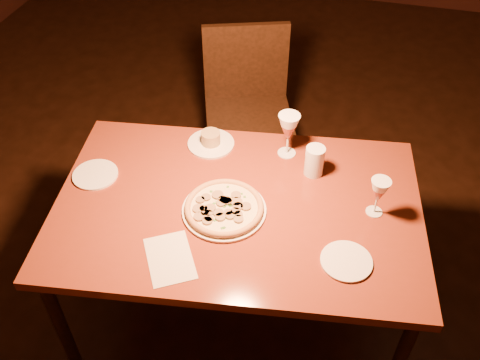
# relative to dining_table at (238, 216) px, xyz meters

# --- Properties ---
(floor) EXTENTS (7.00, 7.00, 0.00)m
(floor) POSITION_rel_dining_table_xyz_m (0.14, 0.20, -0.70)
(floor) COLOR black
(floor) RESTS_ON ground
(dining_table) EXTENTS (1.55, 1.12, 0.77)m
(dining_table) POSITION_rel_dining_table_xyz_m (0.00, 0.00, 0.00)
(dining_table) COLOR maroon
(dining_table) RESTS_ON floor
(chair_far) EXTENTS (0.59, 0.59, 0.96)m
(chair_far) POSITION_rel_dining_table_xyz_m (-0.19, 0.95, -0.16)
(chair_far) COLOR black
(chair_far) RESTS_ON floor
(pizza_plate) EXTENTS (0.33, 0.33, 0.04)m
(pizza_plate) POSITION_rel_dining_table_xyz_m (-0.04, -0.05, 0.09)
(pizza_plate) COLOR white
(pizza_plate) RESTS_ON dining_table
(ramekin_saucer) EXTENTS (0.21, 0.21, 0.07)m
(ramekin_saucer) POSITION_rel_dining_table_xyz_m (-0.21, 0.33, 0.09)
(ramekin_saucer) COLOR white
(ramekin_saucer) RESTS_ON dining_table
(wine_glass_far) EXTENTS (0.09, 0.09, 0.20)m
(wine_glass_far) POSITION_rel_dining_table_xyz_m (0.13, 0.35, 0.17)
(wine_glass_far) COLOR #A64F45
(wine_glass_far) RESTS_ON dining_table
(wine_glass_right) EXTENTS (0.08, 0.08, 0.17)m
(wine_glass_right) POSITION_rel_dining_table_xyz_m (0.52, 0.09, 0.15)
(wine_glass_right) COLOR #A64F45
(wine_glass_right) RESTS_ON dining_table
(water_tumbler) EXTENTS (0.08, 0.08, 0.13)m
(water_tumbler) POSITION_rel_dining_table_xyz_m (0.26, 0.26, 0.13)
(water_tumbler) COLOR silver
(water_tumbler) RESTS_ON dining_table
(side_plate_left) EXTENTS (0.19, 0.19, 0.01)m
(side_plate_left) POSITION_rel_dining_table_xyz_m (-0.61, 0.01, 0.07)
(side_plate_left) COLOR white
(side_plate_left) RESTS_ON dining_table
(side_plate_near) EXTENTS (0.19, 0.19, 0.01)m
(side_plate_near) POSITION_rel_dining_table_xyz_m (0.45, -0.18, 0.07)
(side_plate_near) COLOR white
(side_plate_near) RESTS_ON dining_table
(menu_card) EXTENTS (0.25, 0.28, 0.00)m
(menu_card) POSITION_rel_dining_table_xyz_m (-0.16, -0.32, 0.07)
(menu_card) COLOR beige
(menu_card) RESTS_ON dining_table
(pendant_light) EXTENTS (0.12, 0.12, 0.12)m
(pendant_light) POSITION_rel_dining_table_xyz_m (0.00, 0.00, 0.88)
(pendant_light) COLOR #FF8A47
(pendant_light) RESTS_ON ceiling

